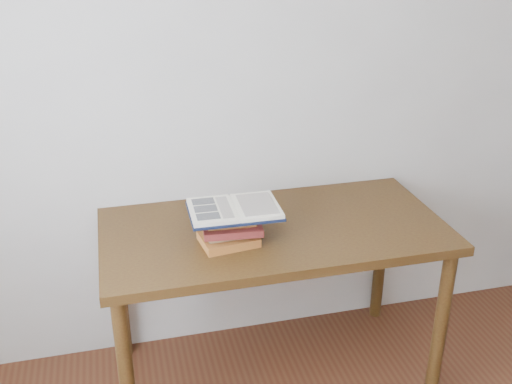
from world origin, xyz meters
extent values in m
cube|color=silver|center=(0.00, 1.75, 1.30)|extent=(3.50, 0.04, 2.60)
cube|color=#463011|center=(-0.04, 1.38, 0.76)|extent=(1.47, 0.73, 0.04)
cylinder|color=#463011|center=(-0.71, 1.07, 0.37)|extent=(0.06, 0.06, 0.74)
cylinder|color=#463011|center=(0.64, 1.07, 0.37)|extent=(0.06, 0.06, 0.74)
cylinder|color=#463011|center=(-0.71, 1.69, 0.37)|extent=(0.06, 0.06, 0.74)
cylinder|color=#463011|center=(0.64, 1.69, 0.37)|extent=(0.06, 0.06, 0.74)
cube|color=#B06028|center=(-0.25, 1.29, 0.80)|extent=(0.24, 0.20, 0.04)
cube|color=#A09152|center=(-0.25, 1.31, 0.83)|extent=(0.18, 0.15, 0.03)
cube|color=maroon|center=(-0.24, 1.29, 0.86)|extent=(0.25, 0.20, 0.03)
cube|color=#B06028|center=(-0.24, 1.31, 0.89)|extent=(0.20, 0.16, 0.03)
cube|color=black|center=(-0.22, 1.32, 0.91)|extent=(0.37, 0.26, 0.01)
cube|color=silver|center=(-0.31, 1.32, 0.93)|extent=(0.18, 0.24, 0.02)
cube|color=silver|center=(-0.13, 1.31, 0.93)|extent=(0.18, 0.24, 0.02)
cylinder|color=silver|center=(-0.22, 1.32, 0.92)|extent=(0.02, 0.24, 0.01)
cube|color=black|center=(-0.34, 1.39, 0.93)|extent=(0.09, 0.06, 0.00)
cube|color=black|center=(-0.34, 1.32, 0.93)|extent=(0.09, 0.06, 0.00)
cube|color=black|center=(-0.34, 1.25, 0.93)|extent=(0.09, 0.06, 0.00)
cube|color=beige|center=(-0.26, 1.32, 0.93)|extent=(0.05, 0.20, 0.00)
cube|color=beige|center=(-0.13, 1.31, 0.93)|extent=(0.14, 0.21, 0.00)
camera|label=1|loc=(-0.66, -0.80, 1.98)|focal=42.00mm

